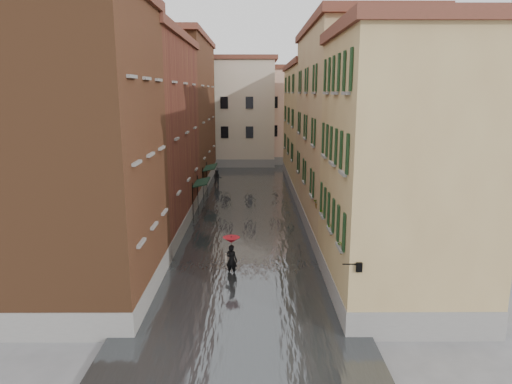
{
  "coord_description": "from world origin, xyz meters",
  "views": [
    {
      "loc": [
        0.53,
        -21.61,
        9.22
      ],
      "look_at": [
        0.66,
        6.74,
        3.0
      ],
      "focal_mm": 32.0,
      "sensor_mm": 36.0,
      "label": 1
    }
  ],
  "objects": [
    {
      "name": "pedestrian_main",
      "position": [
        -0.62,
        0.36,
        1.22
      ],
      "size": [
        0.89,
        0.89,
        2.06
      ],
      "color": "black",
      "rests_on": "ground"
    },
    {
      "name": "window_planters",
      "position": [
        4.12,
        -0.71,
        3.51
      ],
      "size": [
        0.59,
        8.16,
        0.84
      ],
      "color": "brown",
      "rests_on": "ground"
    },
    {
      "name": "building_right_far",
      "position": [
        7.0,
        24.0,
        5.75
      ],
      "size": [
        6.0,
        16.0,
        11.5
      ],
      "primitive_type": "cube",
      "color": "#A38654",
      "rests_on": "ground"
    },
    {
      "name": "ground",
      "position": [
        0.0,
        0.0,
        0.0
      ],
      "size": [
        120.0,
        120.0,
        0.0
      ],
      "primitive_type": "plane",
      "color": "slate",
      "rests_on": "ground"
    },
    {
      "name": "pedestrian_far",
      "position": [
        -3.1,
        22.68,
        0.88
      ],
      "size": [
        0.91,
        0.74,
        1.75
      ],
      "primitive_type": "imported",
      "rotation": [
        0.0,
        0.0,
        0.1
      ],
      "color": "black",
      "rests_on": "ground"
    },
    {
      "name": "building_end_pink",
      "position": [
        6.0,
        40.0,
        6.0
      ],
      "size": [
        10.0,
        9.0,
        12.0
      ],
      "primitive_type": "cube",
      "color": "#CFAD91",
      "rests_on": "ground"
    },
    {
      "name": "wall_lantern",
      "position": [
        4.33,
        -6.0,
        3.01
      ],
      "size": [
        0.71,
        0.22,
        0.35
      ],
      "color": "black",
      "rests_on": "ground"
    },
    {
      "name": "building_end_cream",
      "position": [
        -3.0,
        38.0,
        6.5
      ],
      "size": [
        12.0,
        9.0,
        13.0
      ],
      "primitive_type": "cube",
      "color": "#BBB194",
      "rests_on": "ground"
    },
    {
      "name": "awning_far",
      "position": [
        -3.48,
        19.27,
        2.47
      ],
      "size": [
        1.09,
        3.32,
        2.8
      ],
      "color": "black",
      "rests_on": "ground"
    },
    {
      "name": "building_right_mid",
      "position": [
        7.0,
        9.0,
        6.5
      ],
      "size": [
        6.0,
        14.0,
        13.0
      ],
      "primitive_type": "cube",
      "color": "tan",
      "rests_on": "ground"
    },
    {
      "name": "building_left_far",
      "position": [
        -7.0,
        24.0,
        7.0
      ],
      "size": [
        6.0,
        16.0,
        14.0
      ],
      "primitive_type": "cube",
      "color": "brown",
      "rests_on": "ground"
    },
    {
      "name": "awning_near",
      "position": [
        -3.49,
        12.29,
        2.47
      ],
      "size": [
        1.09,
        3.06,
        2.8
      ],
      "color": "black",
      "rests_on": "ground"
    },
    {
      "name": "building_right_near",
      "position": [
        7.0,
        -2.0,
        5.75
      ],
      "size": [
        6.0,
        8.0,
        11.5
      ],
      "primitive_type": "cube",
      "color": "#A38654",
      "rests_on": "ground"
    },
    {
      "name": "building_left_mid",
      "position": [
        -7.0,
        9.0,
        6.25
      ],
      "size": [
        6.0,
        14.0,
        12.5
      ],
      "primitive_type": "cube",
      "color": "brown",
      "rests_on": "ground"
    },
    {
      "name": "floodwater",
      "position": [
        0.0,
        13.0,
        0.1
      ],
      "size": [
        10.0,
        60.0,
        0.2
      ],
      "primitive_type": "cube",
      "color": "#3F4346",
      "rests_on": "ground"
    },
    {
      "name": "building_left_near",
      "position": [
        -7.0,
        -2.0,
        6.5
      ],
      "size": [
        6.0,
        8.0,
        13.0
      ],
      "primitive_type": "cube",
      "color": "brown",
      "rests_on": "ground"
    }
  ]
}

